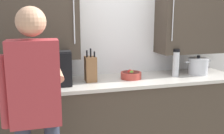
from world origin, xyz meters
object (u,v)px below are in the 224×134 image
Objects in this scene: thermos_flask at (176,63)px; knife_block at (91,69)px; person_figure at (36,104)px; fruit_bowl at (131,75)px; stock_pot at (198,66)px; microwave_oven at (40,67)px.

thermos_flask is 0.90× the size of knife_block.
fruit_bowl is at bearing 37.25° from person_figure.
microwave_oven is at bearing 179.35° from stock_pot.
microwave_oven is 0.46× the size of person_figure.
person_figure is (-0.53, -0.75, -0.08)m from knife_block.
fruit_bowl is at bearing 175.72° from thermos_flask.
microwave_oven is 0.94m from fruit_bowl.
knife_block is 0.45m from fruit_bowl.
microwave_oven is at bearing 87.16° from person_figure.
knife_block is 0.92m from person_figure.
stock_pot is 1.26m from knife_block.
microwave_oven is 1.45m from thermos_flask.
knife_block reaches higher than microwave_oven.
thermos_flask is at bearing -4.28° from fruit_bowl.
microwave_oven is 2.52× the size of thermos_flask.
knife_block reaches higher than fruit_bowl.
fruit_bowl is (-0.82, 0.00, -0.05)m from stock_pot.
knife_block is (-0.95, 0.05, -0.03)m from thermos_flask.
thermos_flask is 0.95m from knife_block.
knife_block is 1.53× the size of fruit_bowl.
stock_pot is 1.06× the size of thermos_flask.
person_figure reaches higher than stock_pot.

